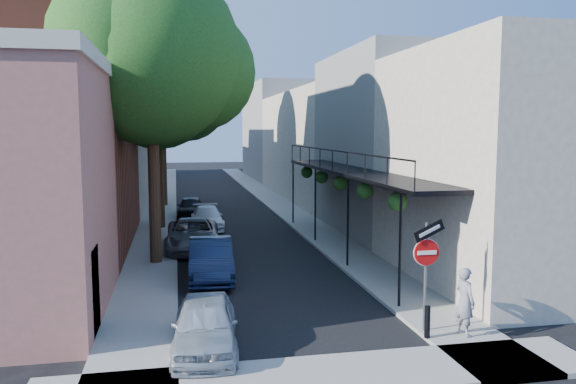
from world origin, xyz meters
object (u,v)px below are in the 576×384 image
parked_car_b (211,259)px  parked_car_e (190,207)px  parked_car_a (205,325)px  pedestrian (465,301)px  sign_post (427,257)px  parked_car_c (193,235)px  oak_far (168,84)px  parked_car_d (207,218)px  oak_near (163,59)px  bollard (427,322)px  oak_mid (165,94)px

parked_car_b → parked_car_e: (-0.33, 14.31, -0.08)m
parked_car_a → pedestrian: bearing=-0.9°
sign_post → parked_car_c: size_ratio=0.61×
oak_far → parked_car_c: oak_far is taller
parked_car_b → parked_car_c: size_ratio=0.87×
parked_car_a → parked_car_d: size_ratio=0.93×
parked_car_c → oak_near: bearing=-114.5°
bollard → oak_near: (-6.37, 9.76, 7.36)m
parked_car_d → parked_car_e: 4.18m
oak_mid → parked_car_c: oak_mid is taller
oak_near → parked_car_e: size_ratio=3.14×
sign_post → parked_car_b: bearing=127.4°
parked_car_c → parked_car_d: parked_car_c is taller
parked_car_d → bollard: bearing=-75.5°
parked_car_a → parked_car_e: (0.21, 20.78, -0.01)m
parked_car_d → sign_post: bearing=-74.6°
parked_car_a → parked_car_c: size_ratio=0.76×
oak_far → parked_car_e: oak_far is taller
bollard → pedestrian: bearing=0.0°
sign_post → parked_car_e: (-5.33, 20.85, -1.42)m
oak_far → sign_post: bearing=-76.1°
parked_car_d → oak_far: bearing=101.7°
parked_car_e → parked_car_a: bearing=-85.8°
parked_car_e → sign_post: bearing=-70.9°
oak_far → parked_car_a: 27.33m
parked_car_a → parked_car_c: bearing=93.7°
oak_mid → parked_car_a: size_ratio=2.74×
bollard → pedestrian: pedestrian is taller
oak_mid → parked_car_b: (1.58, -10.71, -6.36)m
bollard → pedestrian: (0.99, 0.00, 0.46)m
oak_near → bollard: bearing=-56.9°
parked_car_e → pedestrian: 22.20m
bollard → parked_car_b: bearing=124.6°
parked_car_a → bollard: bearing=-1.8°
oak_near → parked_car_c: (1.05, 2.12, -7.20)m
parked_car_a → parked_car_b: parked_car_b is taller
parked_car_a → parked_car_e: size_ratio=1.02×
bollard → parked_car_d: size_ratio=0.20×
parked_car_d → pedestrian: 18.04m
pedestrian → parked_car_e: bearing=5.9°
sign_post → parked_car_a: size_ratio=0.80×
bollard → parked_car_c: 13.02m
parked_car_e → parked_car_b: bearing=-84.0°
sign_post → oak_mid: (-6.58, 17.26, 5.02)m
oak_mid → parked_car_d: size_ratio=2.56×
parked_car_a → oak_mid: bearing=97.5°
sign_post → pedestrian: sign_post is taller
parked_car_c → oak_mid: bearing=102.6°
oak_mid → pedestrian: oak_mid is taller
oak_far → parked_car_a: oak_far is taller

